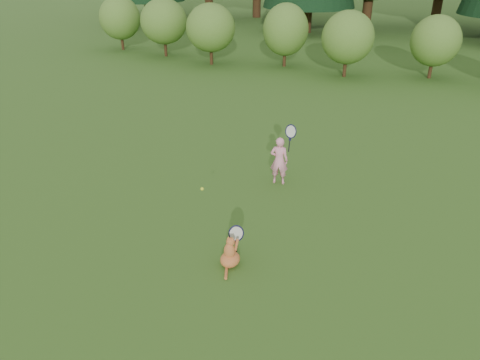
% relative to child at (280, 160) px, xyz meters
% --- Properties ---
extents(ground, '(100.00, 100.00, 0.00)m').
position_rel_child_xyz_m(ground, '(-0.51, -2.30, -0.57)').
color(ground, '#285718').
rests_on(ground, ground).
extents(shrub_row, '(28.00, 3.00, 2.80)m').
position_rel_child_xyz_m(shrub_row, '(-0.51, 10.70, 0.83)').
color(shrub_row, '#477023').
rests_on(shrub_row, ground).
extents(child, '(0.62, 0.38, 1.62)m').
position_rel_child_xyz_m(child, '(0.00, 0.00, 0.00)').
color(child, pink).
rests_on(child, ground).
extents(cat, '(0.39, 0.71, 0.74)m').
position_rel_child_xyz_m(cat, '(0.22, -3.17, -0.29)').
color(cat, '#BD6A24').
rests_on(cat, ground).
extents(tennis_ball, '(0.06, 0.06, 0.06)m').
position_rel_child_xyz_m(tennis_ball, '(-0.58, -2.55, 0.39)').
color(tennis_ball, yellow).
rests_on(tennis_ball, ground).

